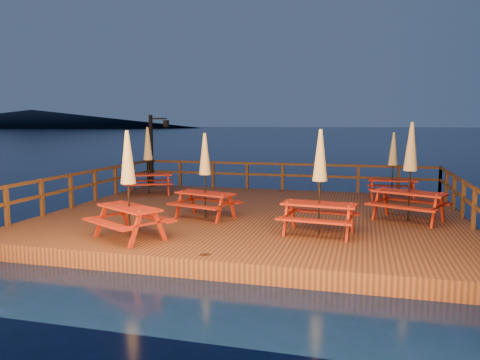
{
  "coord_description": "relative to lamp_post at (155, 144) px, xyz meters",
  "views": [
    {
      "loc": [
        3.1,
        -13.49,
        3.14
      ],
      "look_at": [
        -0.64,
        0.6,
        1.3
      ],
      "focal_mm": 35.0,
      "sensor_mm": 36.0,
      "label": 1
    }
  ],
  "objects": [
    {
      "name": "picnic_table_1",
      "position": [
        0.63,
        -1.94,
        -0.49
      ],
      "size": [
        2.2,
        2.05,
        2.52
      ],
      "rotation": [
        0.0,
        0.0,
        0.43
      ],
      "color": "maroon",
      "rests_on": "deck"
    },
    {
      "name": "picnic_table_5",
      "position": [
        7.49,
        -6.76,
        -0.47
      ],
      "size": [
        1.94,
        1.66,
        2.55
      ],
      "rotation": [
        0.0,
        0.0,
        -0.11
      ],
      "color": "maroon",
      "rests_on": "deck"
    },
    {
      "name": "headland_left",
      "position": [
        -154.61,
        185.45,
        2.3
      ],
      "size": [
        180.0,
        84.0,
        9.0
      ],
      "primitive_type": "ellipsoid",
      "color": "black",
      "rests_on": "ground"
    },
    {
      "name": "picnic_table_2",
      "position": [
        9.74,
        -4.56,
        -0.39
      ],
      "size": [
        2.37,
        2.2,
        2.71
      ],
      "rotation": [
        0.0,
        0.0,
        -0.42
      ],
      "color": "maroon",
      "rests_on": "deck"
    },
    {
      "name": "railing",
      "position": [
        5.39,
        -2.77,
        -1.03
      ],
      "size": [
        11.8,
        9.75,
        1.1
      ],
      "color": "#331C10",
      "rests_on": "deck"
    },
    {
      "name": "lamp_post",
      "position": [
        0.0,
        0.0,
        0.0
      ],
      "size": [
        0.85,
        0.18,
        3.0
      ],
      "color": "black",
      "rests_on": "deck"
    },
    {
      "name": "deck_piles",
      "position": [
        5.39,
        -4.55,
        -2.5
      ],
      "size": [
        11.44,
        9.44,
        1.4
      ],
      "color": "#331C10",
      "rests_on": "ground"
    },
    {
      "name": "ground",
      "position": [
        5.39,
        -4.55,
        -2.2
      ],
      "size": [
        500.0,
        500.0,
        0.0
      ],
      "primitive_type": "plane",
      "color": "black",
      "rests_on": "ground"
    },
    {
      "name": "deck",
      "position": [
        5.39,
        -4.55,
        -2.0
      ],
      "size": [
        12.0,
        10.0,
        0.4
      ],
      "primitive_type": "cube",
      "color": "#422415",
      "rests_on": "ground"
    },
    {
      "name": "picnic_table_4",
      "position": [
        9.49,
        -0.92,
        -0.57
      ],
      "size": [
        1.69,
        1.41,
        2.36
      ],
      "rotation": [
        0.0,
        0.0,
        0.03
      ],
      "color": "maroon",
      "rests_on": "deck"
    },
    {
      "name": "picnic_table_0",
      "position": [
        4.17,
        -5.6,
        -0.54
      ],
      "size": [
        2.02,
        1.82,
        2.41
      ],
      "rotation": [
        0.0,
        0.0,
        -0.29
      ],
      "color": "maroon",
      "rests_on": "deck"
    },
    {
      "name": "picnic_table_3",
      "position": [
        3.23,
        -8.32,
        -0.48
      ],
      "size": [
        2.26,
        2.14,
        2.53
      ],
      "rotation": [
        0.0,
        0.0,
        -0.52
      ],
      "color": "maroon",
      "rests_on": "deck"
    }
  ]
}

